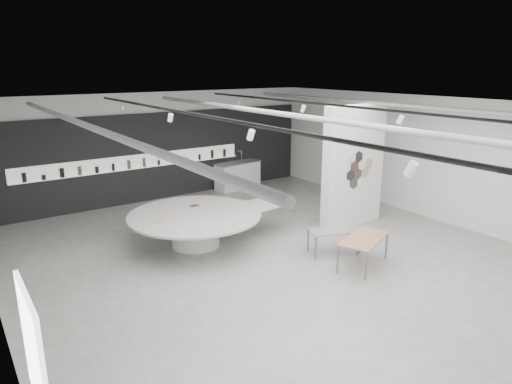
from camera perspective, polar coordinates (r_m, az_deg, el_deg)
room at (r=10.67m, az=2.72°, el=1.39°), size 12.02×14.02×3.82m
back_wall_display at (r=16.70m, az=-11.92°, el=4.37°), size 11.80×0.27×3.10m
partition_column at (r=13.82m, az=12.08°, el=3.16°), size 2.20×0.38×3.60m
display_island at (r=12.31m, az=-7.29°, el=-4.02°), size 4.81×3.93×0.90m
sample_table_wood at (r=11.23m, az=13.32°, el=-5.86°), size 1.70×1.28×0.71m
sample_table_stone at (r=11.85m, az=9.63°, el=-4.96°), size 1.35×0.99×0.63m
kitchen_counter at (r=17.92m, az=-2.31°, el=2.11°), size 1.91×0.92×1.45m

